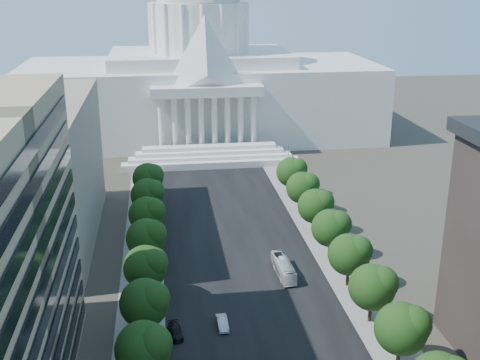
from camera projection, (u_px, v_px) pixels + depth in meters
name	position (u px, v px, depth m)	size (l,w,h in m)	color
road_asphalt	(236.00, 249.00, 123.77)	(30.00, 260.00, 0.01)	black
sidewalk_left	(143.00, 254.00, 121.33)	(8.00, 260.00, 0.02)	gray
sidewalk_right	(326.00, 244.00, 126.21)	(8.00, 260.00, 0.02)	gray
capitol	(200.00, 78.00, 206.32)	(120.00, 56.00, 73.00)	white
tree_l_d	(145.00, 348.00, 79.85)	(7.79, 7.60, 9.97)	#33261C
tree_l_e	(146.00, 302.00, 91.11)	(7.79, 7.60, 9.97)	#33261C
tree_l_f	(147.00, 266.00, 102.36)	(7.79, 7.60, 9.97)	#33261C
tree_l_g	(148.00, 237.00, 113.62)	(7.79, 7.60, 9.97)	#33261C
tree_l_h	(148.00, 214.00, 124.87)	(7.79, 7.60, 9.97)	#33261C
tree_l_i	(149.00, 194.00, 136.13)	(7.79, 7.60, 9.97)	#33261C
tree_l_j	(149.00, 177.00, 147.38)	(7.79, 7.60, 9.97)	#33261C
tree_r_d	(404.00, 327.00, 84.47)	(7.79, 7.60, 9.97)	#33261C
tree_r_e	(375.00, 286.00, 95.73)	(7.79, 7.60, 9.97)	#33261C
tree_r_f	(351.00, 253.00, 106.98)	(7.79, 7.60, 9.97)	#33261C
tree_r_g	(332.00, 227.00, 118.24)	(7.79, 7.60, 9.97)	#33261C
tree_r_h	(317.00, 205.00, 129.49)	(7.79, 7.60, 9.97)	#33261C
tree_r_i	(304.00, 187.00, 140.74)	(7.79, 7.60, 9.97)	#33261C
tree_r_j	(293.00, 171.00, 152.00)	(7.79, 7.60, 9.97)	#33261C
streetlight_c	(383.00, 288.00, 96.31)	(2.61, 0.44, 9.00)	gray
streetlight_d	(338.00, 227.00, 119.76)	(2.61, 0.44, 9.00)	gray
streetlight_e	(308.00, 186.00, 143.21)	(2.61, 0.44, 9.00)	gray
streetlight_f	(286.00, 156.00, 166.65)	(2.61, 0.44, 9.00)	gray
car_silver	(222.00, 323.00, 95.90)	(1.64, 4.70, 1.55)	#B5B6BD
car_dark_b	(175.00, 332.00, 93.62)	(2.02, 4.97, 1.44)	black
city_bus	(283.00, 268.00, 112.49)	(2.51, 10.73, 2.99)	silver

